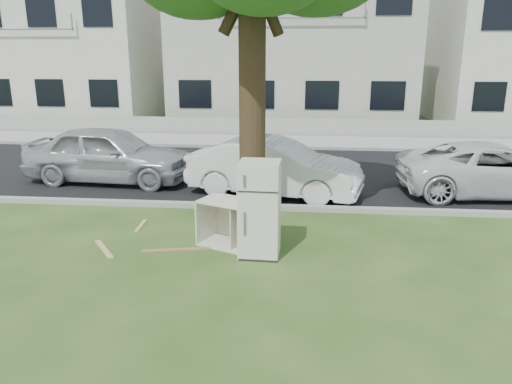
# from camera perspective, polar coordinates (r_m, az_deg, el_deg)

# --- Properties ---
(ground) EXTENTS (120.00, 120.00, 0.00)m
(ground) POSITION_cam_1_polar(r_m,az_deg,el_deg) (8.98, 0.96, -6.90)
(ground) COLOR #294117
(road) EXTENTS (120.00, 7.00, 0.01)m
(road) POSITION_cam_1_polar(r_m,az_deg,el_deg) (14.68, 2.83, 2.26)
(road) COLOR black
(road) RESTS_ON ground
(kerb_near) EXTENTS (120.00, 0.18, 0.12)m
(kerb_near) POSITION_cam_1_polar(r_m,az_deg,el_deg) (11.27, 1.96, -2.05)
(kerb_near) COLOR gray
(kerb_near) RESTS_ON ground
(kerb_far) EXTENTS (120.00, 0.18, 0.12)m
(kerb_far) POSITION_cam_1_polar(r_m,az_deg,el_deg) (18.15, 3.38, 4.91)
(kerb_far) COLOR gray
(kerb_far) RESTS_ON ground
(sidewalk) EXTENTS (120.00, 2.80, 0.01)m
(sidewalk) POSITION_cam_1_polar(r_m,az_deg,el_deg) (19.57, 3.55, 5.74)
(sidewalk) COLOR gray
(sidewalk) RESTS_ON ground
(low_wall) EXTENTS (120.00, 0.15, 0.70)m
(low_wall) POSITION_cam_1_polar(r_m,az_deg,el_deg) (21.09, 3.72, 7.44)
(low_wall) COLOR gray
(low_wall) RESTS_ON ground
(townhouse_left) EXTENTS (10.20, 8.16, 7.04)m
(townhouse_left) POSITION_cam_1_polar(r_m,az_deg,el_deg) (28.68, -21.42, 15.05)
(townhouse_left) COLOR silver
(townhouse_left) RESTS_ON ground
(townhouse_center) EXTENTS (11.22, 8.16, 7.44)m
(townhouse_center) POSITION_cam_1_polar(r_m,az_deg,el_deg) (25.75, 4.25, 16.52)
(townhouse_center) COLOR #B3B3A4
(townhouse_center) RESTS_ON ground
(fridge) EXTENTS (0.71, 0.66, 1.68)m
(fridge) POSITION_cam_1_polar(r_m,az_deg,el_deg) (8.61, 0.41, -1.97)
(fridge) COLOR #BDB6AB
(fridge) RESTS_ON ground
(cabinet) EXTENTS (1.28, 1.06, 0.86)m
(cabinet) POSITION_cam_1_polar(r_m,az_deg,el_deg) (9.17, -2.93, -3.56)
(cabinet) COLOR silver
(cabinet) RESTS_ON ground
(plank_a) EXTENTS (1.23, 0.35, 0.02)m
(plank_a) POSITION_cam_1_polar(r_m,az_deg,el_deg) (9.17, -9.15, -6.53)
(plank_a) COLOR olive
(plank_a) RESTS_ON ground
(plank_b) EXTENTS (0.65, 0.83, 0.02)m
(plank_b) POSITION_cam_1_polar(r_m,az_deg,el_deg) (9.50, -16.97, -6.25)
(plank_b) COLOR tan
(plank_b) RESTS_ON ground
(plank_c) EXTENTS (0.12, 0.72, 0.02)m
(plank_c) POSITION_cam_1_polar(r_m,az_deg,el_deg) (10.52, -13.02, -3.76)
(plank_c) COLOR tan
(plank_c) RESTS_ON ground
(car_center) EXTENTS (4.47, 2.42, 1.40)m
(car_center) POSITION_cam_1_polar(r_m,az_deg,el_deg) (12.24, 2.11, 2.81)
(car_center) COLOR silver
(car_center) RESTS_ON ground
(car_right) EXTENTS (4.77, 2.43, 1.29)m
(car_right) POSITION_cam_1_polar(r_m,az_deg,el_deg) (13.60, 25.58, 2.34)
(car_right) COLOR silver
(car_right) RESTS_ON ground
(car_left) EXTENTS (4.61, 2.14, 1.53)m
(car_left) POSITION_cam_1_polar(r_m,az_deg,el_deg) (14.07, -16.45, 4.18)
(car_left) COLOR #A3A5AA
(car_left) RESTS_ON ground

